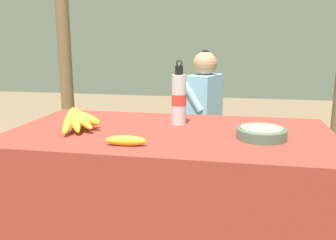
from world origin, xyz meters
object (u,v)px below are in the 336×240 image
at_px(serving_bowl, 261,132).
at_px(banana_bunch_green, 144,123).
at_px(support_post_near, 63,25).
at_px(loose_banana_front, 126,141).
at_px(water_bottle, 179,98).
at_px(banana_bunch_ripe, 79,118).
at_px(wooden_bench, 191,139).
at_px(seated_vendor, 199,106).

distance_m(serving_bowl, banana_bunch_green, 1.73).
xyz_separation_m(banana_bunch_green, support_post_near, (-0.83, 0.24, 0.85)).
bearing_deg(loose_banana_front, water_bottle, 70.37).
bearing_deg(banana_bunch_ripe, wooden_bench, 76.53).
bearing_deg(loose_banana_front, banana_bunch_ripe, 145.35).
xyz_separation_m(loose_banana_front, banana_bunch_green, (-0.36, 1.65, -0.32)).
bearing_deg(seated_vendor, wooden_bench, 5.29).
distance_m(serving_bowl, seated_vendor, 1.49).
distance_m(banana_bunch_ripe, loose_banana_front, 0.35).
relative_size(serving_bowl, wooden_bench, 0.13).
distance_m(water_bottle, support_post_near, 2.04).
relative_size(banana_bunch_ripe, loose_banana_front, 1.61).
bearing_deg(support_post_near, water_bottle, -47.75).
height_order(serving_bowl, support_post_near, support_post_near).
distance_m(banana_bunch_ripe, water_bottle, 0.49).
bearing_deg(support_post_near, serving_bowl, -44.14).
bearing_deg(banana_bunch_ripe, seated_vendor, 73.68).
relative_size(water_bottle, support_post_near, 0.12).
height_order(water_bottle, banana_bunch_green, water_bottle).
relative_size(serving_bowl, loose_banana_front, 1.26).
xyz_separation_m(loose_banana_front, seated_vendor, (0.13, 1.63, -0.15)).
bearing_deg(banana_bunch_green, water_bottle, -67.73).
bearing_deg(serving_bowl, wooden_bench, 108.47).
bearing_deg(support_post_near, banana_bunch_green, -15.91).
xyz_separation_m(wooden_bench, support_post_near, (-1.25, 0.24, 0.97)).
relative_size(banana_bunch_ripe, wooden_bench, 0.17).
bearing_deg(wooden_bench, support_post_near, 169.11).
bearing_deg(serving_bowl, loose_banana_front, -158.74).
distance_m(wooden_bench, support_post_near, 1.60).
height_order(serving_bowl, banana_bunch_green, serving_bowl).
height_order(serving_bowl, water_bottle, water_bottle).
xyz_separation_m(seated_vendor, support_post_near, (-1.32, 0.26, 0.68)).
bearing_deg(seated_vendor, support_post_near, 8.07).
xyz_separation_m(wooden_bench, seated_vendor, (0.07, -0.02, 0.29)).
relative_size(loose_banana_front, seated_vendor, 0.15).
distance_m(banana_bunch_ripe, serving_bowl, 0.83).
relative_size(banana_bunch_ripe, banana_bunch_green, 1.09).
height_order(seated_vendor, banana_bunch_green, seated_vendor).
distance_m(serving_bowl, support_post_near, 2.47).
xyz_separation_m(serving_bowl, seated_vendor, (-0.41, 1.42, -0.15)).
xyz_separation_m(banana_bunch_ripe, serving_bowl, (0.83, 0.01, -0.03)).
distance_m(loose_banana_front, wooden_bench, 1.71).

